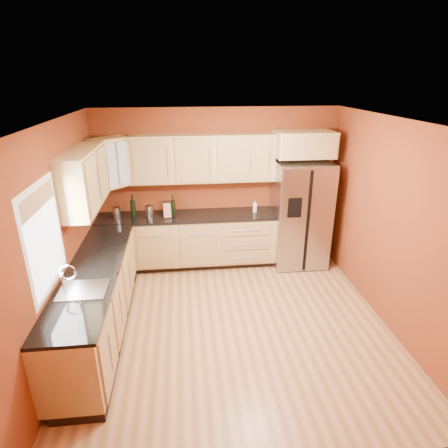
{
  "coord_description": "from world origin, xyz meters",
  "views": [
    {
      "loc": [
        -0.57,
        -4.1,
        3.06
      ],
      "look_at": [
        -0.01,
        0.9,
        1.05
      ],
      "focal_mm": 30.0,
      "sensor_mm": 36.0,
      "label": 1
    }
  ],
  "objects_px": {
    "canister_left": "(150,212)",
    "soap_dispenser": "(255,207)",
    "wine_bottle_a": "(173,205)",
    "knife_block": "(167,210)",
    "refrigerator": "(300,214)"
  },
  "relations": [
    {
      "from": "canister_left",
      "to": "soap_dispenser",
      "type": "bearing_deg",
      "value": 2.35
    },
    {
      "from": "canister_left",
      "to": "soap_dispenser",
      "type": "relative_size",
      "value": 1.07
    },
    {
      "from": "knife_block",
      "to": "wine_bottle_a",
      "type": "bearing_deg",
      "value": 33.95
    },
    {
      "from": "canister_left",
      "to": "wine_bottle_a",
      "type": "xyz_separation_m",
      "value": [
        0.37,
        0.09,
        0.07
      ]
    },
    {
      "from": "canister_left",
      "to": "refrigerator",
      "type": "bearing_deg",
      "value": -0.39
    },
    {
      "from": "refrigerator",
      "to": "canister_left",
      "type": "distance_m",
      "value": 2.49
    },
    {
      "from": "canister_left",
      "to": "knife_block",
      "type": "xyz_separation_m",
      "value": [
        0.28,
        -0.0,
        0.01
      ]
    },
    {
      "from": "wine_bottle_a",
      "to": "soap_dispenser",
      "type": "xyz_separation_m",
      "value": [
        1.36,
        -0.02,
        -0.07
      ]
    },
    {
      "from": "soap_dispenser",
      "to": "wine_bottle_a",
      "type": "bearing_deg",
      "value": 179.22
    },
    {
      "from": "refrigerator",
      "to": "canister_left",
      "type": "relative_size",
      "value": 8.74
    },
    {
      "from": "refrigerator",
      "to": "soap_dispenser",
      "type": "height_order",
      "value": "refrigerator"
    },
    {
      "from": "knife_block",
      "to": "soap_dispenser",
      "type": "relative_size",
      "value": 1.22
    },
    {
      "from": "refrigerator",
      "to": "knife_block",
      "type": "height_order",
      "value": "refrigerator"
    },
    {
      "from": "canister_left",
      "to": "soap_dispenser",
      "type": "distance_m",
      "value": 1.73
    },
    {
      "from": "refrigerator",
      "to": "wine_bottle_a",
      "type": "height_order",
      "value": "refrigerator"
    }
  ]
}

